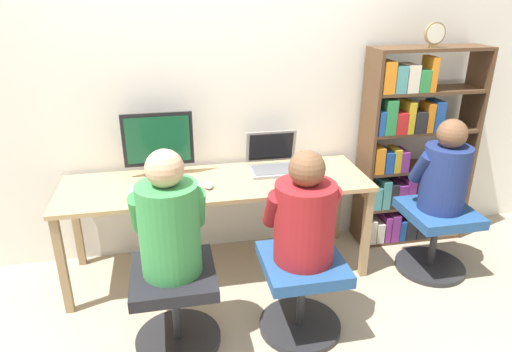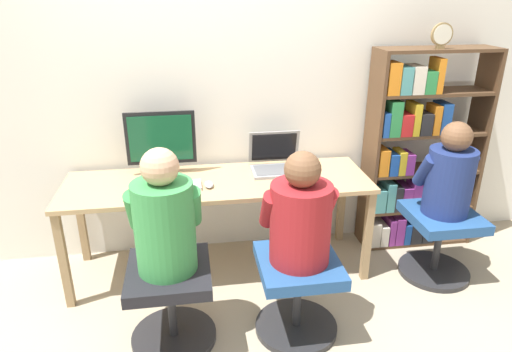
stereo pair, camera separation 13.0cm
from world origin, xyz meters
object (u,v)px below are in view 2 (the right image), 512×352
at_px(person_at_laptop, 300,216).
at_px(office_chair_side, 439,237).
at_px(office_chair_left, 171,297).
at_px(desk_clock, 442,35).
at_px(keyboard, 166,187).
at_px(office_chair_right, 298,288).
at_px(laptop, 276,163).
at_px(person_near_shelf, 450,175).
at_px(bookshelf, 412,159).
at_px(desktop_monitor, 161,144).
at_px(person_at_monitor, 164,219).

relative_size(person_at_laptop, office_chair_side, 1.31).
distance_m(office_chair_left, desk_clock, 2.43).
xyz_separation_m(keyboard, person_at_laptop, (0.74, -0.63, 0.05)).
bearing_deg(person_at_laptop, office_chair_right, -90.00).
bearing_deg(office_chair_left, laptop, 47.30).
bearing_deg(person_at_laptop, person_near_shelf, 20.57).
bearing_deg(office_chair_left, person_at_laptop, -1.84).
bearing_deg(keyboard, office_chair_side, -6.70).
bearing_deg(office_chair_right, person_near_shelf, 20.78).
height_order(person_at_laptop, bookshelf, bookshelf).
relative_size(keyboard, bookshelf, 0.30).
height_order(office_chair_left, person_near_shelf, person_near_shelf).
bearing_deg(person_at_laptop, bookshelf, 38.95).
bearing_deg(desk_clock, keyboard, -174.34).
xyz_separation_m(desktop_monitor, bookshelf, (1.85, -0.02, -0.21)).
xyz_separation_m(desktop_monitor, office_chair_left, (0.04, -0.87, -0.63)).
distance_m(person_at_monitor, bookshelf, 2.01).
relative_size(office_chair_left, bookshelf, 0.32).
bearing_deg(person_at_monitor, office_chair_left, -90.00).
bearing_deg(desktop_monitor, office_chair_right, -49.55).
height_order(laptop, keyboard, laptop).
distance_m(desk_clock, person_near_shelf, 0.94).
distance_m(office_chair_left, person_at_laptop, 0.87).
relative_size(bookshelf, person_near_shelf, 2.39).
bearing_deg(office_chair_side, person_at_laptop, -159.63).
bearing_deg(office_chair_left, desktop_monitor, 92.45).
height_order(person_at_laptop, office_chair_side, person_at_laptop).
distance_m(office_chair_side, person_near_shelf, 0.47).
xyz_separation_m(person_at_monitor, person_at_laptop, (0.73, -0.03, -0.03)).
height_order(laptop, office_chair_left, laptop).
relative_size(desktop_monitor, person_at_laptop, 0.73).
bearing_deg(desktop_monitor, bookshelf, -0.52).
xyz_separation_m(office_chair_right, office_chair_side, (1.12, 0.42, 0.00)).
distance_m(person_at_monitor, desk_clock, 2.20).
bearing_deg(bookshelf, desktop_monitor, 179.48).
xyz_separation_m(keyboard, person_near_shelf, (1.86, -0.21, 0.05)).
distance_m(keyboard, office_chair_right, 1.06).
relative_size(keyboard, person_at_laptop, 0.70).
distance_m(bookshelf, desk_clock, 0.91).
height_order(desktop_monitor, person_at_monitor, person_at_monitor).
xyz_separation_m(laptop, keyboard, (-0.77, -0.22, -0.04)).
relative_size(office_chair_left, office_chair_right, 1.00).
distance_m(person_at_laptop, desk_clock, 1.65).
bearing_deg(office_chair_left, keyboard, 91.04).
bearing_deg(person_near_shelf, desktop_monitor, 165.89).
relative_size(person_at_monitor, desk_clock, 4.04).
height_order(office_chair_left, person_at_monitor, person_at_monitor).
xyz_separation_m(office_chair_right, desk_clock, (1.15, 0.83, 1.33)).
distance_m(laptop, person_at_monitor, 1.12).
bearing_deg(desk_clock, person_near_shelf, -93.90).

